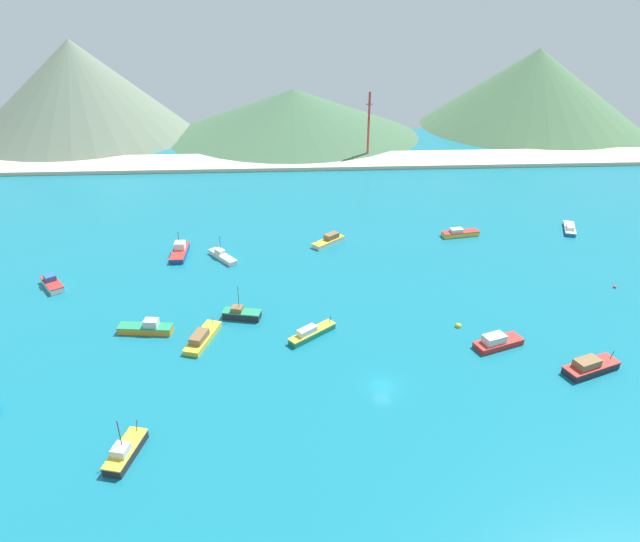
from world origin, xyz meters
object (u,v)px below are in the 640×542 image
at_px(fishing_boat_3, 311,333).
at_px(fishing_boat_9, 146,328).
at_px(buoy_1, 458,326).
at_px(fishing_boat_11, 590,366).
at_px(fishing_boat_12, 125,452).
at_px(fishing_boat_10, 180,251).
at_px(buoy_2, 615,287).
at_px(fishing_boat_0, 329,240).
at_px(fishing_boat_1, 242,314).
at_px(radio_tower, 369,125).
at_px(buoy_0, 182,242).
at_px(fishing_boat_4, 52,283).
at_px(fishing_boat_6, 460,233).
at_px(fishing_boat_8, 222,256).
at_px(fishing_boat_5, 202,338).
at_px(fishing_boat_7, 497,342).
at_px(fishing_boat_13, 570,228).

distance_m(fishing_boat_3, fishing_boat_9, 29.01).
xyz_separation_m(fishing_boat_9, buoy_1, (55.23, -1.45, -0.67)).
distance_m(fishing_boat_11, fishing_boat_12, 70.08).
relative_size(fishing_boat_10, buoy_2, 14.41).
height_order(fishing_boat_0, fishing_boat_11, fishing_boat_11).
height_order(fishing_boat_1, fishing_boat_3, fishing_boat_1).
bearing_deg(radio_tower, buoy_0, -127.57).
bearing_deg(buoy_0, fishing_boat_12, -86.72).
distance_m(fishing_boat_4, fishing_boat_9, 28.85).
relative_size(fishing_boat_6, fishing_boat_8, 1.12).
xyz_separation_m(fishing_boat_0, buoy_1, (20.47, -37.41, -0.64)).
relative_size(fishing_boat_5, fishing_boat_7, 1.13).
relative_size(fishing_boat_3, fishing_boat_10, 0.91).
relative_size(fishing_boat_12, radio_tower, 0.35).
height_order(fishing_boat_5, fishing_boat_13, fishing_boat_5).
height_order(fishing_boat_13, buoy_0, fishing_boat_13).
distance_m(fishing_boat_10, fishing_boat_12, 61.15).
bearing_deg(fishing_boat_8, fishing_boat_13, 7.51).
bearing_deg(fishing_boat_9, fishing_boat_12, -82.83).
distance_m(fishing_boat_10, buoy_1, 63.89).
height_order(fishing_boat_10, radio_tower, radio_tower).
bearing_deg(fishing_boat_11, fishing_boat_13, 67.79).
bearing_deg(fishing_boat_5, fishing_boat_11, -10.78).
height_order(fishing_boat_1, fishing_boat_9, fishing_boat_1).
xyz_separation_m(fishing_boat_1, fishing_boat_5, (-6.25, -7.26, -0.09)).
xyz_separation_m(fishing_boat_4, fishing_boat_11, (95.05, -33.15, 0.09)).
distance_m(fishing_boat_8, fishing_boat_10, 10.12).
distance_m(fishing_boat_0, fishing_boat_7, 50.49).
distance_m(fishing_boat_1, fishing_boat_10, 32.00).
relative_size(fishing_boat_9, buoy_1, 9.05).
bearing_deg(radio_tower, fishing_boat_12, -109.91).
bearing_deg(fishing_boat_3, buoy_0, 125.12).
distance_m(fishing_boat_6, fishing_boat_9, 77.26).
bearing_deg(buoy_2, fishing_boat_7, -148.62).
bearing_deg(fishing_boat_8, fishing_boat_5, -90.45).
relative_size(fishing_boat_9, fishing_boat_10, 1.03).
distance_m(fishing_boat_8, radio_tower, 90.41).
bearing_deg(fishing_boat_11, fishing_boat_0, 126.23).
height_order(fishing_boat_3, radio_tower, radio_tower).
distance_m(fishing_boat_11, radio_tower, 125.04).
height_order(fishing_boat_9, buoy_0, fishing_boat_9).
bearing_deg(fishing_boat_6, fishing_boat_1, -145.32).
relative_size(fishing_boat_0, fishing_boat_3, 0.96).
relative_size(fishing_boat_11, buoy_2, 15.08).
distance_m(fishing_boat_5, radio_tower, 119.91).
bearing_deg(fishing_boat_0, fishing_boat_12, -115.40).
bearing_deg(fishing_boat_3, fishing_boat_4, 157.90).
xyz_separation_m(fishing_boat_6, buoy_1, (-11.63, -40.17, -0.54)).
xyz_separation_m(fishing_boat_7, radio_tower, (-6.65, 115.53, 10.76)).
height_order(fishing_boat_0, fishing_boat_9, fishing_boat_9).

